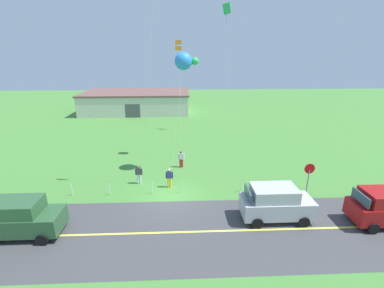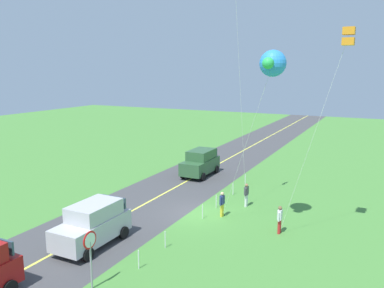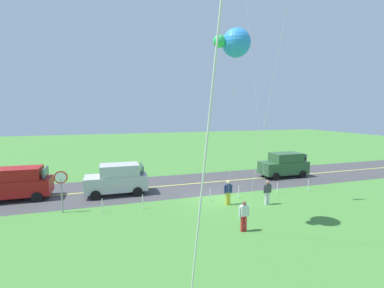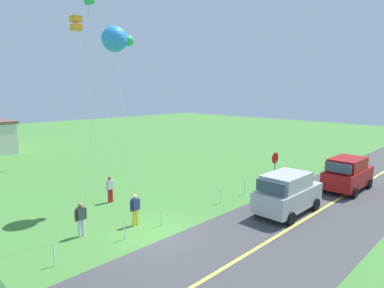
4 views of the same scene
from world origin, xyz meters
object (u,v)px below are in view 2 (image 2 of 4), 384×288
stop_sign (90,249)px  person_child_watcher (280,219)px  car_suv_foreground (93,224)px  person_adult_near (246,194)px  kite_blue_mid (273,63)px  person_adult_companion (222,203)px  kite_yellow_high (348,37)px  car_parked_west_near (200,162)px

stop_sign → person_child_watcher: stop_sign is taller
car_suv_foreground → person_adult_near: 10.66m
person_adult_near → kite_blue_mid: kite_blue_mid is taller
car_suv_foreground → person_adult_companion: bearing=146.5°
stop_sign → person_adult_companion: (-10.13, 1.74, -0.94)m
person_adult_near → kite_yellow_high: (3.29, 6.04, 9.77)m
person_adult_near → kite_blue_mid: (3.76, 2.48, 8.54)m
person_child_watcher → kite_yellow_high: bearing=-152.1°
stop_sign → kite_yellow_high: (-9.30, 8.53, 8.84)m
person_child_watcher → kite_yellow_high: kite_yellow_high is taller
stop_sign → car_parked_west_near: bearing=-168.6°
person_adult_near → kite_yellow_high: size_ratio=0.14×
car_parked_west_near → kite_blue_mid: 15.33m
car_parked_west_near → stop_sign: bearing=11.4°
car_parked_west_near → kite_blue_mid: bearing=42.2°
person_adult_near → person_adult_companion: (2.46, -0.75, 0.00)m
kite_blue_mid → car_suv_foreground: bearing=-54.5°
kite_blue_mid → stop_sign: bearing=-29.3°
stop_sign → kite_yellow_high: 15.41m
car_parked_west_near → person_adult_near: size_ratio=2.75×
person_adult_companion → kite_yellow_high: (0.83, 6.79, 9.77)m
car_suv_foreground → stop_sign: bearing=39.8°
stop_sign → person_adult_companion: size_ratio=1.60×
car_suv_foreground → kite_blue_mid: kite_blue_mid is taller
stop_sign → kite_blue_mid: bearing=150.7°
person_child_watcher → stop_sign: bearing=84.2°
car_suv_foreground → person_adult_near: bearing=150.5°
car_parked_west_near → stop_sign: size_ratio=1.72×
car_parked_west_near → kite_blue_mid: size_ratio=0.44×
car_suv_foreground → kite_yellow_high: (-5.98, 11.29, 9.49)m
person_child_watcher → person_adult_companion: bearing=12.0°
car_suv_foreground → kite_yellow_high: kite_yellow_high is taller
person_adult_near → person_adult_companion: same height
person_child_watcher → kite_yellow_high: 10.20m
stop_sign → person_child_watcher: (-9.19, 5.61, -0.94)m
car_suv_foreground → person_child_watcher: size_ratio=2.75×
car_parked_west_near → person_adult_companion: bearing=33.3°
person_adult_near → person_child_watcher: (3.41, 3.12, 0.00)m
car_parked_west_near → kite_yellow_high: 17.96m
car_parked_west_near → person_child_watcher: size_ratio=2.75×
stop_sign → person_adult_near: 12.87m
car_suv_foreground → person_adult_near: car_suv_foreground is taller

